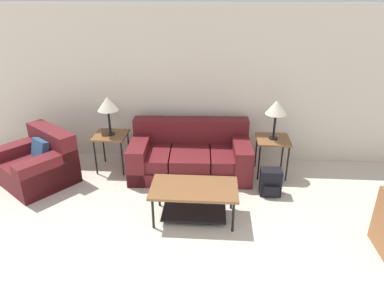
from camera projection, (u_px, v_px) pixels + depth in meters
wall_back at (197, 86)px, 5.72m from camera, size 8.98×0.06×2.60m
couch at (190, 156)px, 5.60m from camera, size 1.96×1.08×0.82m
armchair at (38, 164)px, 5.33m from camera, size 1.39×1.36×0.80m
coffee_table at (194, 195)px, 4.41m from camera, size 1.12×0.62×0.47m
side_table_left at (111, 138)px, 5.59m from camera, size 0.52×0.52×0.62m
side_table_right at (273, 142)px, 5.43m from camera, size 0.52×0.52×0.62m
table_lamp_left at (108, 104)px, 5.36m from camera, size 0.33×0.33×0.63m
table_lamp_right at (276, 108)px, 5.19m from camera, size 0.33×0.33×0.63m
backpack at (271, 182)px, 5.00m from camera, size 0.30×0.28×0.40m
picture_frame at (105, 132)px, 5.47m from camera, size 0.10×0.04×0.13m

